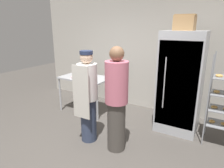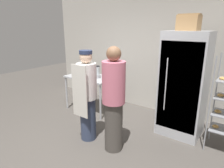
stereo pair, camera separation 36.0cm
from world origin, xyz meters
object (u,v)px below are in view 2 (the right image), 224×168
object	(u,v)px
blender_pitcher	(97,72)
person_customer	(114,100)
donut_box	(84,75)
person_baker	(87,95)
refrigerator	(183,85)
cardboard_storage_box	(189,23)

from	to	relation	value
blender_pitcher	person_customer	distance (m)	1.60
donut_box	person_baker	distance (m)	1.30
person_baker	person_customer	xyz separation A→B (m)	(0.58, 0.01, 0.04)
blender_pitcher	refrigerator	bearing A→B (deg)	5.32
donut_box	cardboard_storage_box	distance (m)	2.54
cardboard_storage_box	person_baker	bearing A→B (deg)	-135.06
donut_box	person_customer	distance (m)	1.76
donut_box	cardboard_storage_box	world-z (taller)	cardboard_storage_box
person_baker	person_customer	bearing A→B (deg)	0.97
refrigerator	person_customer	bearing A→B (deg)	-120.95
donut_box	blender_pitcher	size ratio (longest dim) A/B	0.96
person_baker	person_customer	distance (m)	0.58
donut_box	cardboard_storage_box	size ratio (longest dim) A/B	0.78
refrigerator	person_customer	xyz separation A→B (m)	(-0.73, -1.21, -0.09)
blender_pitcher	person_baker	size ratio (longest dim) A/B	0.18
refrigerator	blender_pitcher	distance (m)	1.96
cardboard_storage_box	person_baker	size ratio (longest dim) A/B	0.22
donut_box	person_baker	bearing A→B (deg)	-43.36
person_baker	donut_box	bearing A→B (deg)	136.64
blender_pitcher	person_baker	distance (m)	1.23
cardboard_storage_box	person_baker	xyz separation A→B (m)	(-1.27, -1.27, -1.24)
cardboard_storage_box	person_customer	world-z (taller)	cardboard_storage_box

